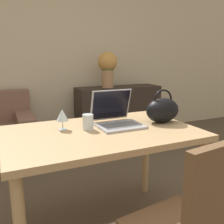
{
  "coord_description": "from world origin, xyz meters",
  "views": [
    {
      "loc": [
        -0.73,
        -0.89,
        1.25
      ],
      "look_at": [
        -0.04,
        0.61,
        0.89
      ],
      "focal_mm": 40.0,
      "sensor_mm": 36.0,
      "label": 1
    }
  ],
  "objects_px": {
    "handbag": "(162,110)",
    "wine_glass": "(62,116)",
    "drinking_glass": "(88,122)",
    "laptop": "(116,116)",
    "flower_vase": "(108,66)"
  },
  "relations": [
    {
      "from": "laptop",
      "to": "handbag",
      "type": "height_order",
      "value": "handbag"
    },
    {
      "from": "laptop",
      "to": "wine_glass",
      "type": "relative_size",
      "value": 2.26
    },
    {
      "from": "handbag",
      "to": "wine_glass",
      "type": "bearing_deg",
      "value": 171.39
    },
    {
      "from": "laptop",
      "to": "wine_glass",
      "type": "bearing_deg",
      "value": 176.45
    },
    {
      "from": "wine_glass",
      "to": "flower_vase",
      "type": "distance_m",
      "value": 2.1
    },
    {
      "from": "handbag",
      "to": "flower_vase",
      "type": "relative_size",
      "value": 0.52
    },
    {
      "from": "wine_glass",
      "to": "handbag",
      "type": "xyz_separation_m",
      "value": [
        0.73,
        -0.11,
        -0.0
      ]
    },
    {
      "from": "wine_glass",
      "to": "handbag",
      "type": "distance_m",
      "value": 0.74
    },
    {
      "from": "laptop",
      "to": "flower_vase",
      "type": "bearing_deg",
      "value": 68.17
    },
    {
      "from": "drinking_glass",
      "to": "wine_glass",
      "type": "distance_m",
      "value": 0.18
    },
    {
      "from": "laptop",
      "to": "handbag",
      "type": "xyz_separation_m",
      "value": [
        0.35,
        -0.09,
        0.03
      ]
    },
    {
      "from": "laptop",
      "to": "flower_vase",
      "type": "distance_m",
      "value": 1.95
    },
    {
      "from": "drinking_glass",
      "to": "wine_glass",
      "type": "xyz_separation_m",
      "value": [
        -0.16,
        0.07,
        0.05
      ]
    },
    {
      "from": "flower_vase",
      "to": "laptop",
      "type": "bearing_deg",
      "value": -111.83
    },
    {
      "from": "laptop",
      "to": "drinking_glass",
      "type": "height_order",
      "value": "laptop"
    }
  ]
}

